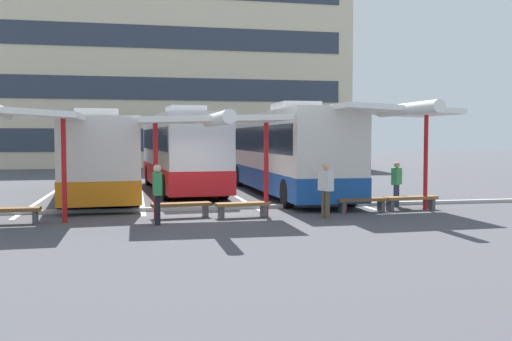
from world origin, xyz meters
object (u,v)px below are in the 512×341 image
at_px(waiting_shelter_0, 0,114).
at_px(waiting_passenger_2, 326,186).
at_px(coach_bus_1, 181,153).
at_px(waiting_passenger_0, 157,190).
at_px(bench_1, 181,207).
at_px(bench_4, 411,200).
at_px(coach_bus_2, 285,153).
at_px(bench_2, 243,206).
at_px(waiting_passenger_1, 397,181).
at_px(bench_3, 362,202).
at_px(coach_bus_0, 96,158).
at_px(bench_0, 4,212).
at_px(waiting_shelter_1, 213,122).
at_px(waiting_shelter_2, 390,113).

xyz_separation_m(waiting_shelter_0, waiting_passenger_2, (9.06, -0.37, -2.07)).
bearing_deg(coach_bus_1, waiting_passenger_0, -98.16).
xyz_separation_m(bench_1, bench_4, (7.58, 0.37, 0.00)).
bearing_deg(bench_1, coach_bus_1, 85.53).
relative_size(coach_bus_2, waiting_shelter_0, 2.45).
relative_size(bench_2, waiting_passenger_0, 1.01).
bearing_deg(bench_4, bench_2, -173.56).
distance_m(waiting_passenger_0, waiting_passenger_1, 8.63).
height_order(coach_bus_2, waiting_shelter_0, coach_bus_2).
height_order(waiting_passenger_0, waiting_passenger_2, same).
bearing_deg(coach_bus_1, waiting_passenger_1, -47.37).
distance_m(coach_bus_1, bench_3, 10.06).
distance_m(coach_bus_0, coach_bus_1, 4.11).
bearing_deg(bench_0, bench_3, 2.51).
bearing_deg(waiting_passenger_0, waiting_shelter_0, 171.34).
distance_m(bench_3, waiting_passenger_1, 2.15).
bearing_deg(waiting_passenger_2, coach_bus_2, 84.91).
bearing_deg(waiting_shelter_1, coach_bus_0, 117.88).
bearing_deg(coach_bus_1, coach_bus_0, -149.19).
height_order(coach_bus_1, coach_bus_2, coach_bus_2).
xyz_separation_m(coach_bus_1, waiting_shelter_1, (0.22, -9.19, 1.14)).
xyz_separation_m(coach_bus_0, waiting_shelter_1, (3.75, -7.09, 1.27)).
xyz_separation_m(coach_bus_1, waiting_passenger_2, (3.50, -9.68, -0.75)).
relative_size(bench_1, bench_2, 1.08).
distance_m(bench_1, waiting_shelter_2, 7.26).
distance_m(waiting_shelter_1, bench_4, 7.18).
xyz_separation_m(coach_bus_0, bench_4, (10.43, -6.26, -1.24)).
xyz_separation_m(waiting_shelter_1, waiting_passenger_2, (3.28, -0.49, -1.90)).
bearing_deg(bench_4, bench_0, -176.96).
distance_m(bench_1, bench_3, 5.78).
relative_size(coach_bus_1, waiting_shelter_0, 2.14).
bearing_deg(waiting_shelter_0, coach_bus_1, 59.18).
bearing_deg(waiting_shelter_0, waiting_shelter_1, 1.22).
relative_size(waiting_shelter_2, bench_4, 2.64).
bearing_deg(waiting_passenger_0, coach_bus_0, 105.04).
xyz_separation_m(waiting_shelter_2, waiting_passenger_0, (-7.42, -1.28, -2.23)).
bearing_deg(coach_bus_1, bench_4, -50.51).
xyz_separation_m(waiting_shelter_2, waiting_passenger_1, (0.84, 1.25, -2.30)).
bearing_deg(waiting_shelter_0, bench_2, 2.52).
bearing_deg(bench_3, bench_4, 6.15).
bearing_deg(bench_4, waiting_shelter_2, -161.66).
bearing_deg(waiting_shelter_1, waiting_passenger_0, -155.39).
height_order(bench_3, waiting_passenger_0, waiting_passenger_0).
bearing_deg(waiting_passenger_1, bench_1, -170.06).
xyz_separation_m(waiting_shelter_2, waiting_passenger_2, (-2.50, -1.01, -2.23)).
height_order(waiting_shelter_0, bench_3, waiting_shelter_0).
bearing_deg(coach_bus_1, bench_2, -82.95).
distance_m(coach_bus_0, bench_4, 12.23).
xyz_separation_m(coach_bus_0, bench_2, (4.65, -6.91, -1.24)).
bearing_deg(bench_3, waiting_shelter_0, -175.96).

